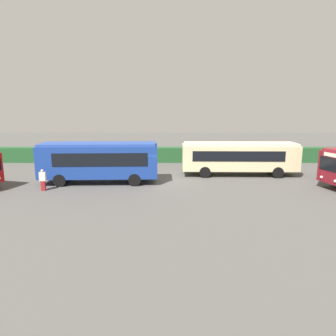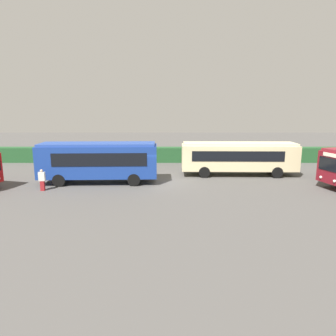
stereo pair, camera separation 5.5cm
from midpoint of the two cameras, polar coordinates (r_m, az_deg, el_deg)
ground_plane at (r=25.41m, az=-1.25°, el=-2.77°), size 103.79×103.79×0.00m
bus_blue at (r=25.63m, az=-13.10°, el=1.44°), size 9.76×2.88×3.34m
bus_cream at (r=28.65m, az=12.96°, el=2.14°), size 10.60×2.69×3.02m
person_center at (r=24.68m, az=-22.75°, el=-2.04°), size 0.48×0.29×1.64m
hedge_row at (r=35.05m, az=-0.97°, el=2.53°), size 63.89×1.49×1.67m
traffic_cone at (r=33.67m, az=20.21°, el=0.54°), size 0.36×0.36×0.60m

